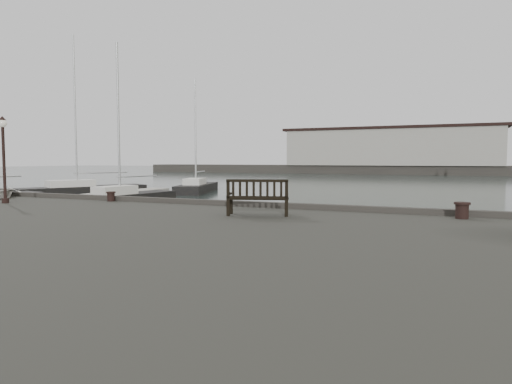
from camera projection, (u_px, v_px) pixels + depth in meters
ground at (259, 251)px, 15.98m from camera, size 400.00×400.00×0.00m
pontoon at (62, 200)px, 33.17m from camera, size 2.00×24.00×0.50m
breakwater at (405, 155)px, 101.42m from camera, size 140.00×9.50×12.20m
bench at (258, 204)px, 13.29m from camera, size 1.88×1.13×1.02m
bollard_left at (111, 196)px, 17.89m from camera, size 0.45×0.45×0.38m
bollard_right at (462, 210)px, 12.54m from camera, size 0.48×0.48×0.45m
lamp_post at (3, 147)px, 16.99m from camera, size 0.33×0.33×3.25m
yacht_b at (84, 192)px, 41.49m from camera, size 7.03×11.37×14.85m
yacht_c at (125, 202)px, 32.16m from camera, size 2.95×8.84×11.81m
yacht_d at (197, 190)px, 45.36m from camera, size 5.19×9.53×11.64m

